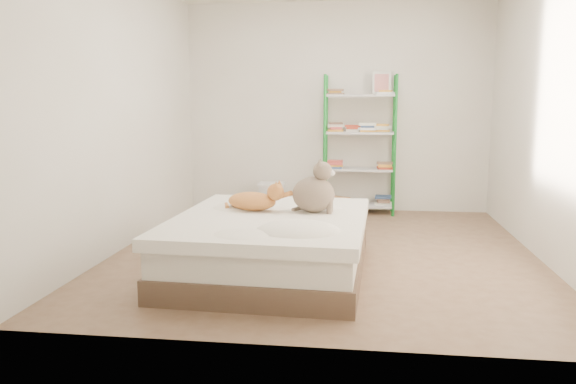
% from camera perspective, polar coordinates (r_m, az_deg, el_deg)
% --- Properties ---
extents(room, '(3.81, 4.21, 2.61)m').
position_cam_1_polar(room, '(5.09, 3.91, 8.30)').
color(room, '#896F55').
rests_on(room, ground).
extents(bed, '(1.57, 1.93, 0.47)m').
position_cam_1_polar(bed, '(4.53, -1.75, -5.35)').
color(bed, brown).
rests_on(bed, ground).
extents(orange_cat, '(0.53, 0.34, 0.20)m').
position_cam_1_polar(orange_cat, '(4.68, -3.68, -0.69)').
color(orange_cat, '#E6A94B').
rests_on(orange_cat, bed).
extents(grey_cat, '(0.38, 0.32, 0.43)m').
position_cam_1_polar(grey_cat, '(4.59, 2.61, 0.55)').
color(grey_cat, gray).
rests_on(grey_cat, bed).
extents(shelf_unit, '(0.88, 0.36, 1.74)m').
position_cam_1_polar(shelf_unit, '(6.98, 7.31, 4.50)').
color(shelf_unit, '#1D882F').
rests_on(shelf_unit, ground).
extents(cardboard_box, '(0.59, 0.61, 0.38)m').
position_cam_1_polar(cardboard_box, '(6.25, 3.66, -2.01)').
color(cardboard_box, '#A66C42').
rests_on(cardboard_box, ground).
extents(white_bin, '(0.32, 0.29, 0.36)m').
position_cam_1_polar(white_bin, '(7.12, -1.70, -0.49)').
color(white_bin, silver).
rests_on(white_bin, ground).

